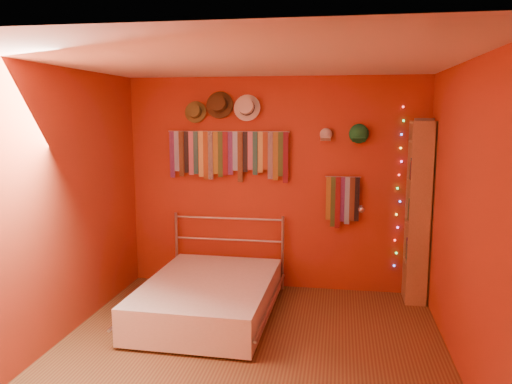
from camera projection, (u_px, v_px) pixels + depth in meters
The scene contains 16 objects.
ground at pixel (248, 353), 4.38m from camera, with size 3.50×3.50×0.00m, color brown.
back_wall at pixel (274, 184), 5.89m from camera, with size 3.50×0.02×2.50m, color #AF391C.
right_wall at pixel (467, 221), 3.90m from camera, with size 0.02×3.50×2.50m, color #AF391C.
left_wall at pixel (56, 207), 4.47m from camera, with size 0.02×3.50×2.50m, color #AF391C.
ceiling at pixel (247, 60), 3.99m from camera, with size 3.50×3.50×0.02m, color white.
tie_rack at pixel (228, 153), 5.86m from camera, with size 1.45×0.03×0.60m.
small_tie_rack at pixel (342, 199), 5.72m from camera, with size 0.40×0.03×0.60m.
fedora_olive at pixel (195, 111), 5.82m from camera, with size 0.26×0.14×0.25m.
fedora_brown at pixel (219, 104), 5.75m from camera, with size 0.32×0.17×0.31m.
fedora_white at pixel (246, 107), 5.70m from camera, with size 0.31×0.17×0.30m.
cap_white at pixel (326, 134), 5.64m from camera, with size 0.16×0.20×0.16m.
cap_green at pixel (359, 134), 5.58m from camera, with size 0.20×0.25×0.20m.
fairy_lights at pixel (399, 188), 5.62m from camera, with size 0.06×0.02×1.84m.
reading_lamp at pixel (361, 209), 5.52m from camera, with size 0.07×0.31×0.09m.
bookshelf at pixel (422, 212), 5.44m from camera, with size 0.25×0.34×2.00m.
bed at pixel (209, 297), 5.13m from camera, with size 1.38×1.85×0.89m.
Camera 1 is at (0.76, -4.03, 2.08)m, focal length 35.00 mm.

